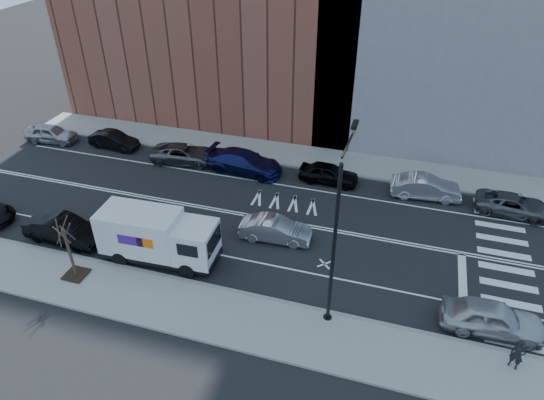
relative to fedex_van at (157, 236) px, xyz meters
The scene contains 21 objects.
ground 6.69m from the fedex_van, 59.73° to the left, with size 120.00×120.00×0.00m, color black.
sidewalk_near 4.83m from the fedex_van, 44.40° to the right, with size 44.00×3.60×0.15m, color gray.
sidewalk_far 14.85m from the fedex_van, 77.21° to the left, with size 44.00×3.60×0.15m, color gray.
curb_near 3.88m from the fedex_van, 23.20° to the right, with size 44.00×0.25×0.17m, color gray.
curb_far 13.11m from the fedex_van, 75.46° to the left, with size 44.00×0.25×0.17m, color gray.
crosswalk 20.13m from the fedex_van, 16.20° to the left, with size 3.00×14.00×0.01m, color white, non-canonical shape.
road_markings 6.69m from the fedex_van, 59.73° to the left, with size 40.00×8.60×0.01m, color white, non-canonical shape.
streetlight 10.91m from the fedex_van, ahead, with size 0.44×4.02×9.34m.
street_tree 4.67m from the fedex_van, 143.12° to the right, with size 1.20×1.20×3.75m.
fedex_van is the anchor object (origin of this frame).
far_parked_a 19.36m from the fedex_van, 145.33° to the left, with size 1.75×4.35×1.48m, color #A1A1A5.
far_parked_b 15.45m from the fedex_van, 131.62° to the left, with size 1.45×4.15×1.37m, color black.
far_parked_c 11.66m from the fedex_van, 108.62° to the left, with size 2.33×5.05×1.40m, color #55575E.
far_parked_d 11.04m from the fedex_van, 83.03° to the left, with size 2.33×5.74×1.67m, color #171851.
far_parked_e 13.67m from the fedex_van, 55.79° to the left, with size 1.73×4.29×1.46m, color black.
far_parked_f 18.38m from the fedex_van, 38.00° to the left, with size 1.65×4.72×1.56m, color silver.
far_parked_g 22.87m from the fedex_van, 28.56° to the left, with size 2.20×4.76×1.32m, color #53575C.
driving_sedan 7.04m from the fedex_van, 32.35° to the left, with size 1.52×4.37×1.44m, color #B7B7BC.
near_parked_rear_a 6.40m from the fedex_van, behind, with size 1.72×4.93×1.62m, color black.
near_parked_front 18.01m from the fedex_van, ahead, with size 1.96×4.86×1.66m, color #B5B6BA.
pedestrian 19.01m from the fedex_van, ahead, with size 0.60×0.39×1.64m, color black.
Camera 1 is at (9.27, -24.47, 18.53)m, focal length 32.00 mm.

